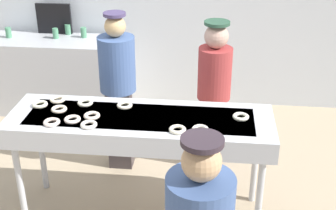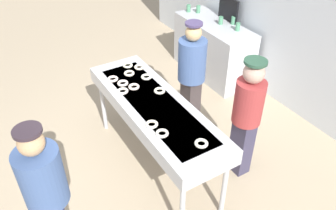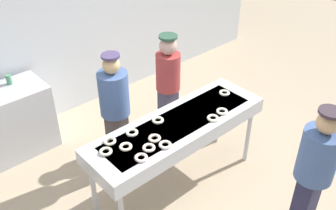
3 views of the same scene
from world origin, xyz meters
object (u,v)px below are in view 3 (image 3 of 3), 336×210
at_px(sugar_donut_4, 222,111).
at_px(paper_cup_3, 9,79).
at_px(sugar_donut_3, 158,120).
at_px(customer_waiting, 315,167).
at_px(sugar_donut_1, 126,147).
at_px(sugar_donut_2, 224,93).
at_px(sugar_donut_11, 132,133).
at_px(sugar_donut_6, 165,145).
at_px(fryer_conveyor, 178,129).
at_px(sugar_donut_8, 110,141).
at_px(sugar_donut_10, 141,158).
at_px(sugar_donut_9, 154,138).
at_px(worker_baker, 168,82).
at_px(sugar_donut_0, 213,118).
at_px(worker_assistant, 115,108).
at_px(sugar_donut_7, 149,148).
at_px(sugar_donut_5, 106,152).

height_order(sugar_donut_4, paper_cup_3, paper_cup_3).
xyz_separation_m(sugar_donut_3, customer_waiting, (0.71, -1.54, -0.07)).
distance_m(sugar_donut_3, paper_cup_3, 2.15).
height_order(sugar_donut_1, sugar_donut_2, same).
bearing_deg(sugar_donut_11, sugar_donut_6, -71.01).
relative_size(fryer_conveyor, sugar_donut_8, 16.48).
xyz_separation_m(sugar_donut_11, customer_waiting, (1.06, -1.56, -0.07)).
bearing_deg(fryer_conveyor, customer_waiting, -68.31).
bearing_deg(sugar_donut_10, sugar_donut_3, 34.78).
relative_size(sugar_donut_9, worker_baker, 0.09).
bearing_deg(paper_cup_3, sugar_donut_9, -73.12).
relative_size(sugar_donut_2, worker_baker, 0.09).
distance_m(sugar_donut_0, sugar_donut_6, 0.71).
distance_m(sugar_donut_0, customer_waiting, 1.19).
bearing_deg(sugar_donut_2, sugar_donut_11, 174.77).
height_order(sugar_donut_1, sugar_donut_10, same).
height_order(fryer_conveyor, sugar_donut_6, sugar_donut_6).
distance_m(sugar_donut_4, worker_assistant, 1.26).
xyz_separation_m(sugar_donut_7, worker_assistant, (0.20, 0.88, -0.05)).
xyz_separation_m(sugar_donut_3, paper_cup_3, (-0.89, 1.95, 0.02)).
distance_m(sugar_donut_0, worker_baker, 1.11).
relative_size(sugar_donut_4, sugar_donut_8, 1.00).
relative_size(sugar_donut_1, sugar_donut_7, 1.00).
xyz_separation_m(sugar_donut_5, sugar_donut_6, (0.52, -0.32, 0.00)).
distance_m(sugar_donut_6, paper_cup_3, 2.42).
bearing_deg(paper_cup_3, sugar_donut_4, -55.97).
bearing_deg(sugar_donut_1, sugar_donut_11, 37.50).
height_order(fryer_conveyor, worker_assistant, worker_assistant).
relative_size(sugar_donut_4, sugar_donut_11, 1.00).
xyz_separation_m(sugar_donut_9, customer_waiting, (0.94, -1.32, -0.07)).
bearing_deg(sugar_donut_8, sugar_donut_1, -68.47).
height_order(sugar_donut_6, sugar_donut_7, same).
bearing_deg(sugar_donut_9, sugar_donut_11, 117.06).
relative_size(sugar_donut_6, sugar_donut_7, 1.00).
distance_m(sugar_donut_4, sugar_donut_10, 1.19).
xyz_separation_m(sugar_donut_9, sugar_donut_11, (-0.12, 0.23, 0.00)).
xyz_separation_m(sugar_donut_2, sugar_donut_7, (-1.37, -0.19, 0.00)).
distance_m(sugar_donut_4, sugar_donut_5, 1.43).
bearing_deg(sugar_donut_2, sugar_donut_5, 178.30).
height_order(worker_baker, paper_cup_3, worker_baker).
xyz_separation_m(sugar_donut_10, worker_assistant, (0.35, 0.95, -0.05)).
relative_size(sugar_donut_6, worker_baker, 0.09).
xyz_separation_m(sugar_donut_4, sugar_donut_11, (-1.02, 0.37, 0.00)).
height_order(sugar_donut_7, customer_waiting, customer_waiting).
height_order(sugar_donut_1, customer_waiting, customer_waiting).
bearing_deg(sugar_donut_5, worker_assistant, 48.93).
xyz_separation_m(sugar_donut_1, sugar_donut_11, (0.19, 0.14, 0.00)).
distance_m(fryer_conveyor, sugar_donut_10, 0.72).
xyz_separation_m(sugar_donut_3, worker_baker, (0.76, 0.69, -0.11)).
distance_m(sugar_donut_7, sugar_donut_11, 0.31).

